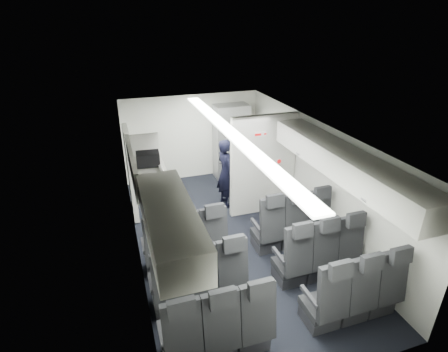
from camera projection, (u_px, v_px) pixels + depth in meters
cabin_shell at (231, 186)px, 6.21m from camera, size 3.41×6.01×2.16m
seat_row_front at (241, 237)px, 6.05m from camera, size 3.33×0.56×1.24m
seat_row_mid at (262, 269)px, 5.28m from camera, size 3.33×0.56×1.24m
seat_row_rear at (290, 313)px, 4.50m from camera, size 3.33×0.56×1.24m
overhead_bin_left_rear at (170, 223)px, 3.78m from camera, size 0.53×1.80×0.40m
overhead_bin_left_front_open at (148, 171)px, 5.33m from camera, size 0.64×1.70×0.72m
overhead_bin_right_rear at (382, 186)px, 4.57m from camera, size 0.53×1.80×0.40m
overhead_bin_right_front at (312, 144)px, 6.07m from camera, size 0.53×1.70×0.40m
bulkhead_partition at (263, 165)px, 7.19m from camera, size 1.40×0.15×2.13m
galley_unit at (231, 142)px, 8.89m from camera, size 0.85×0.52×1.90m
boarding_door at (131, 173)px, 7.15m from camera, size 0.12×1.27×1.86m
flight_attendant at (226, 173)px, 7.59m from camera, size 0.45×0.61×1.53m
carry_on_bag at (148, 159)px, 5.59m from camera, size 0.38×0.28×0.22m
papers at (235, 162)px, 7.50m from camera, size 0.18×0.12×0.14m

